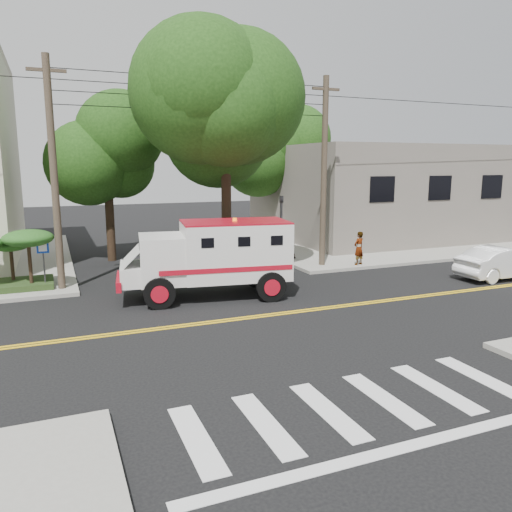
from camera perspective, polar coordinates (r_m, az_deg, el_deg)
name	(u,v)px	position (r m, az deg, el deg)	size (l,w,h in m)	color
ground	(248,318)	(16.59, -0.87, -7.07)	(100.00, 100.00, 0.00)	black
sidewalk_ne	(361,238)	(34.54, 11.89, 2.04)	(17.00, 17.00, 0.15)	gray
building_right	(377,191)	(35.50, 13.64, 7.19)	(14.00, 12.00, 6.00)	#686259
utility_pole_left	(54,177)	(20.73, -22.07, 8.33)	(0.28, 0.28, 9.00)	#382D23
utility_pole_right	(324,175)	(24.17, 7.76, 9.19)	(0.28, 0.28, 9.00)	#382D23
tree_main	(237,112)	(22.42, -2.17, 16.09)	(6.08, 5.70, 9.85)	black
tree_left	(113,149)	(26.70, -15.99, 11.64)	(4.48, 4.20, 7.70)	black
tree_right	(285,147)	(33.84, 3.36, 12.30)	(4.80, 4.50, 8.20)	black
traffic_signal	(281,226)	(22.64, 2.89, 3.42)	(0.15, 0.18, 3.60)	#3F3F42
accessibility_sign	(44,258)	(21.22, -23.12, -0.24)	(0.45, 0.10, 2.02)	#3F3F42
palm_planter	(9,251)	(21.68, -26.42, 0.47)	(3.52, 2.63, 2.36)	#1E3314
armored_truck	(214,254)	(18.84, -4.87, 0.18)	(6.62, 3.31, 2.89)	silver
parked_sedan	(503,263)	(24.57, 26.36, -0.68)	(1.51, 4.33, 1.43)	silver
pedestrian_a	(359,248)	(24.77, 11.67, 0.88)	(0.60, 0.39, 1.63)	gray
pedestrian_b	(289,243)	(25.92, 3.76, 1.48)	(0.79, 0.61, 1.62)	gray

